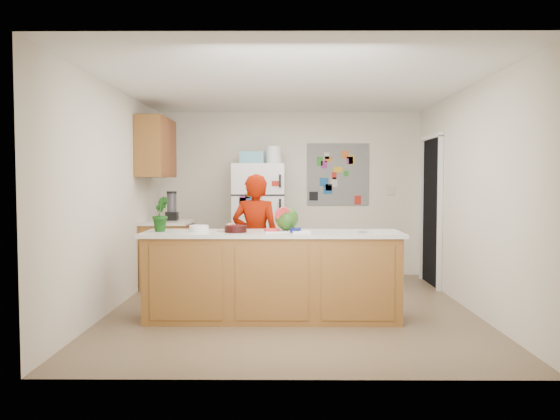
{
  "coord_description": "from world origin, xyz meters",
  "views": [
    {
      "loc": [
        -0.08,
        -6.14,
        1.44
      ],
      "look_at": [
        -0.13,
        0.2,
        1.11
      ],
      "focal_mm": 35.0,
      "sensor_mm": 36.0,
      "label": 1
    }
  ],
  "objects_px": {
    "refrigerator": "(259,222)",
    "watermelon": "(287,219)",
    "cherry_bowl": "(236,229)",
    "person": "(256,240)"
  },
  "relations": [
    {
      "from": "refrigerator",
      "to": "cherry_bowl",
      "type": "xyz_separation_m",
      "value": [
        -0.13,
        -2.45,
        0.11
      ]
    },
    {
      "from": "person",
      "to": "watermelon",
      "type": "height_order",
      "value": "person"
    },
    {
      "from": "refrigerator",
      "to": "person",
      "type": "bearing_deg",
      "value": -88.54
    },
    {
      "from": "refrigerator",
      "to": "cherry_bowl",
      "type": "height_order",
      "value": "refrigerator"
    },
    {
      "from": "refrigerator",
      "to": "cherry_bowl",
      "type": "relative_size",
      "value": 7.5
    },
    {
      "from": "refrigerator",
      "to": "watermelon",
      "type": "xyz_separation_m",
      "value": [
        0.4,
        -2.34,
        0.2
      ]
    },
    {
      "from": "person",
      "to": "watermelon",
      "type": "xyz_separation_m",
      "value": [
        0.35,
        -0.57,
        0.29
      ]
    },
    {
      "from": "refrigerator",
      "to": "person",
      "type": "height_order",
      "value": "refrigerator"
    },
    {
      "from": "cherry_bowl",
      "to": "refrigerator",
      "type": "bearing_deg",
      "value": 87.06
    },
    {
      "from": "watermelon",
      "to": "cherry_bowl",
      "type": "bearing_deg",
      "value": -168.74
    }
  ]
}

